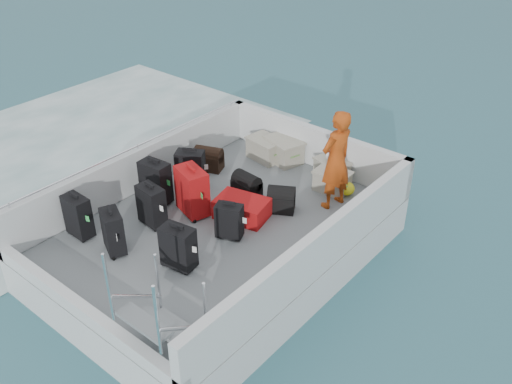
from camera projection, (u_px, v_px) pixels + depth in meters
ground at (221, 258)px, 8.75m from camera, size 160.00×160.00×0.00m
wake_foam at (44, 162)px, 11.36m from camera, size 10.00×10.00×0.00m
ferry_hull at (220, 243)px, 8.59m from camera, size 3.60×5.00×0.60m
deck at (220, 226)px, 8.43m from camera, size 3.30×4.70×0.02m
deck_fittings at (221, 223)px, 7.83m from camera, size 3.60×5.00×0.90m
suitcase_0 at (78, 217)px, 8.05m from camera, size 0.42×0.24×0.64m
suitcase_1 at (156, 182)px, 8.80m from camera, size 0.49×0.31×0.70m
suitcase_2 at (191, 170)px, 9.19m from camera, size 0.52×0.46×0.64m
suitcase_3 at (113, 232)px, 7.74m from camera, size 0.47×0.39×0.63m
suitcase_4 at (152, 206)px, 8.30m from camera, size 0.45×0.29×0.63m
suitcase_5 at (192, 192)px, 8.52m from camera, size 0.61×0.47×0.74m
suitcase_6 at (178, 248)px, 7.46m from camera, size 0.48×0.33×0.62m
suitcase_7 at (229, 221)px, 8.04m from camera, size 0.43×0.35×0.53m
suitcase_8 at (242, 208)px, 8.54m from camera, size 0.86×0.67×0.30m
duffel_0 at (209, 161)px, 9.79m from camera, size 0.54×0.45×0.32m
duffel_1 at (247, 188)px, 9.03m from camera, size 0.46×0.34×0.32m
duffel_2 at (281, 201)px, 8.69m from camera, size 0.51×0.47×0.32m
crate_0 at (266, 150)px, 10.09m from camera, size 0.65×0.50×0.36m
crate_1 at (284, 151)px, 10.03m from camera, size 0.74×0.61×0.38m
crate_2 at (332, 170)px, 9.50m from camera, size 0.60×0.49×0.32m
crate_3 at (332, 182)px, 9.18m from camera, size 0.55×0.40×0.32m
yellow_bag at (346, 188)px, 9.11m from camera, size 0.28×0.26×0.22m
white_bag at (333, 157)px, 9.37m from camera, size 0.24×0.24×0.18m
passenger at (336, 160)px, 8.49m from camera, size 0.48×0.64×1.58m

